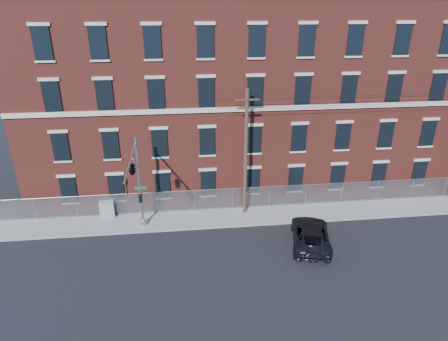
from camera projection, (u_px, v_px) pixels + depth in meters
ground at (228, 256)px, 26.02m from camera, size 140.00×140.00×0.00m
sidewalk at (365, 209)px, 31.79m from camera, size 65.00×3.00×0.12m
mill_building at (336, 89)px, 36.67m from camera, size 55.30×14.32×16.30m
chain_link_fence at (360, 191)px, 32.58m from camera, size 59.06×0.06×1.85m
traffic_signal_mast at (134, 174)px, 25.22m from camera, size 0.90×6.75×7.00m
utility_pole_near at (246, 152)px, 29.18m from camera, size 1.80×0.28×10.00m
pickup_truck at (310, 234)px, 27.07m from camera, size 3.68×5.80×1.49m
utility_cabinet at (107, 209)px, 30.24m from camera, size 1.14×0.66×1.36m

